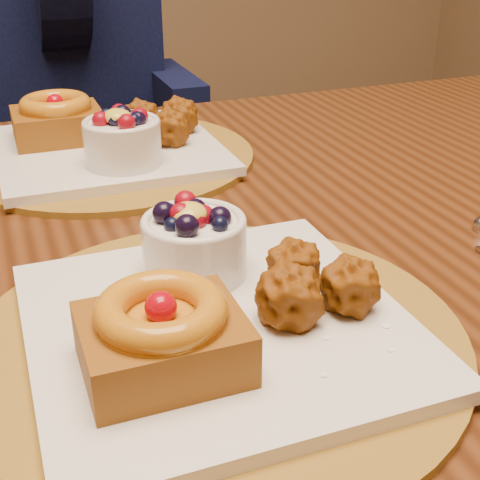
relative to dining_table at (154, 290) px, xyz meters
name	(u,v)px	position (x,y,z in m)	size (l,w,h in m)	color
dining_table	(154,290)	(0.00, 0.00, 0.00)	(1.60, 0.90, 0.76)	#351809
place_setting_near	(213,311)	(0.00, -0.22, 0.10)	(0.38, 0.38, 0.09)	brown
place_setting_far	(106,142)	(0.00, 0.21, 0.10)	(0.38, 0.38, 0.09)	brown
diner	(58,29)	(0.02, 0.82, 0.15)	(0.48, 0.47, 0.78)	black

